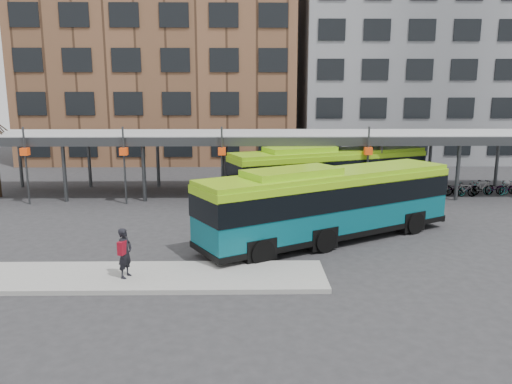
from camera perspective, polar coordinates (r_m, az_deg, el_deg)
The scene contains 9 objects.
ground at distance 21.92m, azimuth 2.79°, elevation -6.98°, with size 120.00×120.00×0.00m, color #28282B.
boarding_island at distance 19.46m, azimuth -13.23°, elevation -9.43°, with size 14.00×3.00×0.18m, color gray.
canopy at distance 33.77m, azimuth 1.38°, elevation 6.35°, with size 40.00×6.53×4.80m.
building_brick at distance 53.60m, azimuth -10.53°, elevation 15.67°, with size 26.00×14.00×22.00m, color brown.
building_grey at distance 55.61m, azimuth 17.89°, elevation 14.13°, with size 24.00×14.00×20.00m, color slate.
bus_front at distance 23.46m, azimuth 8.31°, elevation -1.11°, with size 12.64×8.92×3.59m.
bus_rear at distance 32.00m, azimuth 8.31°, elevation 2.25°, with size 13.04×7.42×3.57m.
pedestrian at distance 19.01m, azimuth -14.75°, elevation -6.71°, with size 0.64×0.79×1.86m.
bike_rack at distance 36.61m, azimuth 23.36°, elevation 0.38°, with size 7.13×1.45×1.05m.
Camera 1 is at (-1.38, -20.74, 6.95)m, focal length 35.00 mm.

